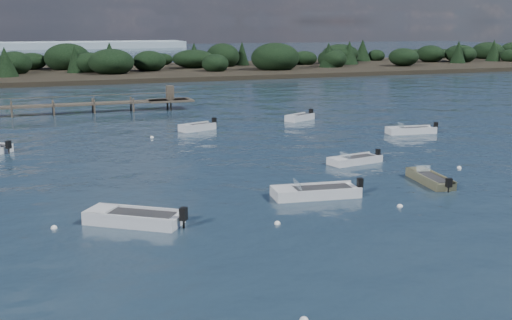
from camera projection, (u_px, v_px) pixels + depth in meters
name	position (u px, v px, depth m)	size (l,w,h in m)	color
ground	(120.00, 99.00, 83.85)	(400.00, 400.00, 0.00)	#152431
dinghy_extra_b	(430.00, 180.00, 40.25)	(1.94, 4.76, 1.15)	#706D4A
dinghy_mid_white_a	(315.00, 194.00, 37.06)	(5.47, 2.49, 1.26)	silver
dinghy_mid_grey	(134.00, 220.00, 32.10)	(4.98, 4.30, 1.32)	silver
tender_far_grey_b	(300.00, 119.00, 65.64)	(3.69, 2.73, 1.28)	silver
dinghy_extra_a	(411.00, 132.00, 58.02)	(4.89, 2.02, 1.26)	silver
tender_far_white	(197.00, 128.00, 59.61)	(3.88, 2.37, 1.31)	silver
dinghy_mid_white_b	(355.00, 161.00, 45.82)	(4.38, 2.23, 1.07)	silver
buoy_b	(400.00, 207.00, 35.06)	(0.32, 0.32, 0.32)	white
buoy_c	(54.00, 228.00, 31.38)	(0.32, 0.32, 0.32)	white
buoy_d	(459.00, 168.00, 44.26)	(0.32, 0.32, 0.32)	white
buoy_e	(152.00, 138.00, 55.86)	(0.32, 0.32, 0.32)	white
buoy_extra_a	(277.00, 224.00, 32.08)	(0.32, 0.32, 0.32)	white
far_headland	(214.00, 62.00, 128.59)	(190.00, 40.00, 5.80)	black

